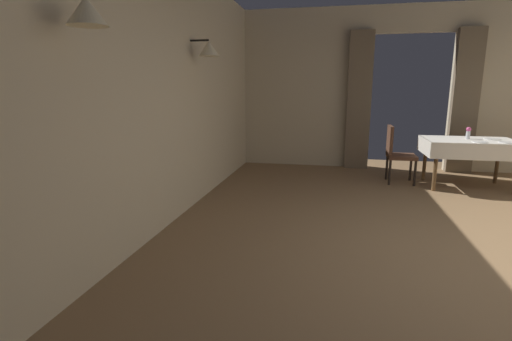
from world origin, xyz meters
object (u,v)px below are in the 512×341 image
(plate_mid_c, at_px, (507,142))
(plate_mid_d, at_px, (480,142))
(flower_vase_mid, at_px, (468,132))
(dining_table_mid, at_px, (470,145))
(chair_mid_left, at_px, (397,151))
(plate_mid_b, at_px, (492,139))

(plate_mid_c, distance_m, plate_mid_d, 0.37)
(flower_vase_mid, xyz_separation_m, plate_mid_c, (0.41, -0.35, -0.09))
(dining_table_mid, bearing_deg, plate_mid_c, -36.05)
(chair_mid_left, xyz_separation_m, plate_mid_c, (1.44, -0.36, 0.24))
(chair_mid_left, bearing_deg, plate_mid_b, -0.03)
(chair_mid_left, xyz_separation_m, flower_vase_mid, (1.03, -0.01, 0.33))
(chair_mid_left, relative_size, plate_mid_c, 4.37)
(flower_vase_mid, xyz_separation_m, plate_mid_b, (0.35, 0.01, -0.09))
(plate_mid_c, xyz_separation_m, plate_mid_d, (-0.36, -0.04, 0.00))
(flower_vase_mid, height_order, plate_mid_c, flower_vase_mid)
(plate_mid_c, bearing_deg, plate_mid_b, 99.47)
(flower_vase_mid, relative_size, plate_mid_d, 0.92)
(plate_mid_b, distance_m, plate_mid_d, 0.50)
(plate_mid_c, bearing_deg, dining_table_mid, 143.95)
(flower_vase_mid, bearing_deg, plate_mid_d, -82.75)
(flower_vase_mid, xyz_separation_m, plate_mid_d, (0.05, -0.39, -0.09))
(chair_mid_left, xyz_separation_m, plate_mid_b, (1.38, -0.00, 0.24))
(dining_table_mid, height_order, flower_vase_mid, flower_vase_mid)
(chair_mid_left, relative_size, flower_vase_mid, 5.01)
(flower_vase_mid, relative_size, plate_mid_c, 0.87)
(chair_mid_left, height_order, flower_vase_mid, flower_vase_mid)
(dining_table_mid, xyz_separation_m, flower_vase_mid, (-0.02, 0.07, 0.19))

